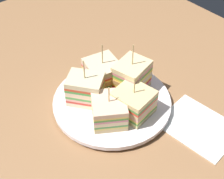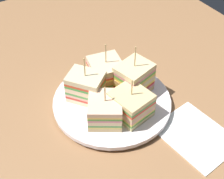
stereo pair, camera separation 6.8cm
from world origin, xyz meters
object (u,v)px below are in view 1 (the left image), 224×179
(sandwich_wedge_0, at_px, (86,89))
(napkin, at_px, (199,126))
(sandwich_wedge_3, at_px, (132,77))
(plate, at_px, (112,102))
(sandwich_wedge_2, at_px, (133,102))
(chip_pile, at_px, (105,95))
(sandwich_wedge_1, at_px, (109,110))
(sandwich_wedge_4, at_px, (103,74))

(sandwich_wedge_0, height_order, napkin, sandwich_wedge_0)
(sandwich_wedge_0, xyz_separation_m, sandwich_wedge_3, (0.04, 0.10, 0.00))
(napkin, bearing_deg, plate, -148.82)
(plate, xyz_separation_m, sandwich_wedge_2, (0.05, 0.01, 0.03))
(sandwich_wedge_3, bearing_deg, chip_pile, -23.58)
(sandwich_wedge_0, height_order, sandwich_wedge_2, sandwich_wedge_0)
(sandwich_wedge_2, distance_m, chip_pile, 0.07)
(sandwich_wedge_2, distance_m, napkin, 0.14)
(sandwich_wedge_1, bearing_deg, sandwich_wedge_2, -74.82)
(sandwich_wedge_1, xyz_separation_m, napkin, (0.12, 0.13, -0.04))
(sandwich_wedge_0, relative_size, sandwich_wedge_4, 1.00)
(plate, height_order, sandwich_wedge_0, sandwich_wedge_0)
(sandwich_wedge_1, xyz_separation_m, sandwich_wedge_2, (0.02, 0.05, 0.00))
(sandwich_wedge_2, distance_m, sandwich_wedge_3, 0.07)
(napkin, bearing_deg, sandwich_wedge_2, -141.13)
(sandwich_wedge_0, relative_size, sandwich_wedge_3, 0.90)
(sandwich_wedge_3, relative_size, napkin, 0.81)
(sandwich_wedge_0, distance_m, sandwich_wedge_2, 0.10)
(sandwich_wedge_2, height_order, chip_pile, sandwich_wedge_2)
(chip_pile, height_order, napkin, chip_pile)
(sandwich_wedge_3, relative_size, chip_pile, 1.58)
(sandwich_wedge_3, distance_m, sandwich_wedge_4, 0.06)
(sandwich_wedge_2, xyz_separation_m, chip_pile, (-0.06, -0.02, -0.01))
(sandwich_wedge_1, distance_m, sandwich_wedge_4, 0.10)
(sandwich_wedge_1, height_order, sandwich_wedge_2, sandwich_wedge_2)
(plate, relative_size, sandwich_wedge_2, 2.75)
(sandwich_wedge_0, xyz_separation_m, sandwich_wedge_4, (-0.02, 0.06, -0.00))
(plate, xyz_separation_m, sandwich_wedge_4, (-0.05, 0.02, 0.04))
(sandwich_wedge_2, distance_m, sandwich_wedge_4, 0.10)
(sandwich_wedge_1, height_order, sandwich_wedge_3, sandwich_wedge_3)
(sandwich_wedge_0, bearing_deg, sandwich_wedge_4, 68.75)
(plate, height_order, chip_pile, chip_pile)
(sandwich_wedge_4, height_order, napkin, sandwich_wedge_4)
(sandwich_wedge_0, relative_size, chip_pile, 1.43)
(sandwich_wedge_0, distance_m, sandwich_wedge_3, 0.10)
(plate, relative_size, sandwich_wedge_0, 2.37)
(plate, height_order, sandwich_wedge_1, sandwich_wedge_1)
(plate, distance_m, sandwich_wedge_0, 0.07)
(sandwich_wedge_0, bearing_deg, sandwich_wedge_1, -35.18)
(sandwich_wedge_0, distance_m, chip_pile, 0.04)
(plate, height_order, sandwich_wedge_4, sandwich_wedge_4)
(sandwich_wedge_0, bearing_deg, plate, 13.42)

